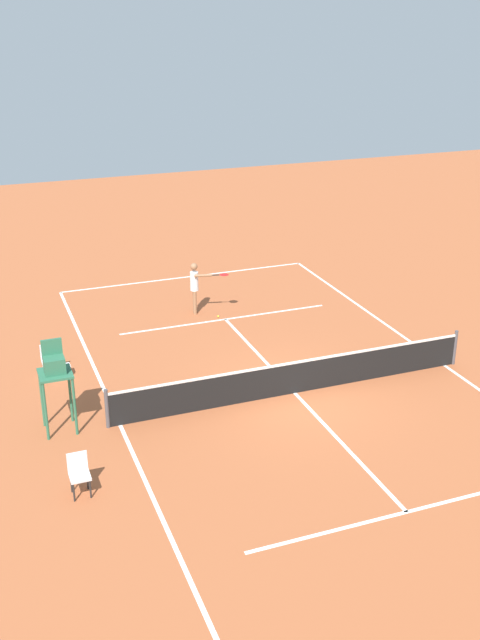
{
  "coord_description": "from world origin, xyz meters",
  "views": [
    {
      "loc": [
        7.89,
        16.6,
        9.81
      ],
      "look_at": [
        0.24,
        -3.62,
        0.8
      ],
      "focal_mm": 42.24,
      "sensor_mm": 36.0,
      "label": 1
    }
  ],
  "objects_px": {
    "courtside_chair_near": "(79,472)",
    "equipment_bag": "(57,371)",
    "tennis_ball": "(218,316)",
    "player_serving": "(196,284)",
    "umpire_chair": "(55,372)",
    "courtside_chair_mid": "(49,359)"
  },
  "relations": [
    {
      "from": "umpire_chair",
      "to": "courtside_chair_near",
      "type": "bearing_deg",
      "value": 90.26
    },
    {
      "from": "tennis_ball",
      "to": "equipment_bag",
      "type": "xyz_separation_m",
      "value": [
        5.78,
        2.55,
        0.12
      ]
    },
    {
      "from": "umpire_chair",
      "to": "courtside_chair_mid",
      "type": "bearing_deg",
      "value": -93.13
    },
    {
      "from": "equipment_bag",
      "to": "tennis_ball",
      "type": "bearing_deg",
      "value": -156.21
    },
    {
      "from": "equipment_bag",
      "to": "courtside_chair_near",
      "type": "bearing_deg",
      "value": 86.73
    },
    {
      "from": "courtside_chair_near",
      "to": "equipment_bag",
      "type": "xyz_separation_m",
      "value": [
        -0.34,
        -5.91,
        -0.38
      ]
    },
    {
      "from": "umpire_chair",
      "to": "courtside_chair_mid",
      "type": "xyz_separation_m",
      "value": [
        -0.17,
        -3.11,
        -1.07
      ]
    },
    {
      "from": "umpire_chair",
      "to": "courtside_chair_mid",
      "type": "distance_m",
      "value": 3.29
    },
    {
      "from": "tennis_ball",
      "to": "courtside_chair_near",
      "type": "xyz_separation_m",
      "value": [
        6.12,
        8.46,
        0.5
      ]
    },
    {
      "from": "player_serving",
      "to": "courtside_chair_mid",
      "type": "relative_size",
      "value": 1.91
    },
    {
      "from": "courtside_chair_near",
      "to": "courtside_chair_mid",
      "type": "xyz_separation_m",
      "value": [
        -0.16,
        -5.97,
        0.0
      ]
    },
    {
      "from": "tennis_ball",
      "to": "umpire_chair",
      "type": "bearing_deg",
      "value": 42.37
    },
    {
      "from": "courtside_chair_near",
      "to": "courtside_chair_mid",
      "type": "distance_m",
      "value": 5.97
    },
    {
      "from": "player_serving",
      "to": "tennis_ball",
      "type": "height_order",
      "value": "player_serving"
    },
    {
      "from": "player_serving",
      "to": "courtside_chair_mid",
      "type": "xyz_separation_m",
      "value": [
        5.38,
        3.11,
        -0.56
      ]
    },
    {
      "from": "player_serving",
      "to": "courtside_chair_mid",
      "type": "distance_m",
      "value": 6.24
    },
    {
      "from": "player_serving",
      "to": "equipment_bag",
      "type": "xyz_separation_m",
      "value": [
        5.2,
        3.17,
        -0.94
      ]
    },
    {
      "from": "tennis_ball",
      "to": "player_serving",
      "type": "bearing_deg",
      "value": -47.05
    },
    {
      "from": "tennis_ball",
      "to": "equipment_bag",
      "type": "height_order",
      "value": "equipment_bag"
    },
    {
      "from": "player_serving",
      "to": "umpire_chair",
      "type": "bearing_deg",
      "value": -27.7
    },
    {
      "from": "umpire_chair",
      "to": "courtside_chair_near",
      "type": "height_order",
      "value": "umpire_chair"
    },
    {
      "from": "player_serving",
      "to": "umpire_chair",
      "type": "xyz_separation_m",
      "value": [
        5.55,
        6.22,
        0.52
      ]
    }
  ]
}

